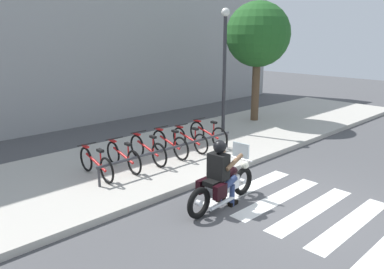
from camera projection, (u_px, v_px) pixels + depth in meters
ground_plane at (308, 213)px, 7.52m from camera, size 48.00×48.00×0.00m
sidewalk at (160, 156)px, 10.74m from camera, size 24.00×4.40×0.15m
crosswalk_stripe_1 at (351, 224)px, 7.07m from camera, size 2.80×0.40×0.01m
crosswalk_stripe_2 at (312, 210)px, 7.63m from camera, size 2.80×0.40×0.01m
crosswalk_stripe_3 at (278, 198)px, 8.18m from camera, size 2.80×0.40×0.01m
crosswalk_stripe_4 at (249, 187)px, 8.74m from camera, size 2.80×0.40×0.01m
motorcycle at (223, 185)px, 7.73m from camera, size 2.11×0.67×1.22m
rider at (221, 169)px, 7.58m from camera, size 0.65×0.57×1.43m
bicycle_0 at (96, 163)px, 8.89m from camera, size 0.48×1.66×0.75m
bicycle_1 at (123, 156)px, 9.40m from camera, size 0.48×1.62×0.74m
bicycle_2 at (148, 150)px, 9.91m from camera, size 0.48×1.67×0.78m
bicycle_3 at (170, 144)px, 10.42m from camera, size 0.48×1.62×0.79m
bicycle_4 at (190, 139)px, 10.94m from camera, size 0.48×1.56×0.72m
bicycle_5 at (208, 134)px, 11.45m from camera, size 0.48×1.64×0.79m
bike_rack at (172, 149)px, 9.76m from camera, size 4.43×0.07×0.49m
street_lamp at (225, 61)px, 12.48m from camera, size 0.28×0.28×4.26m
tree_near_rack at (258, 35)px, 14.10m from camera, size 2.43×2.43×4.65m
building_backdrop at (57, 6)px, 13.58m from camera, size 24.00×1.20×8.82m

